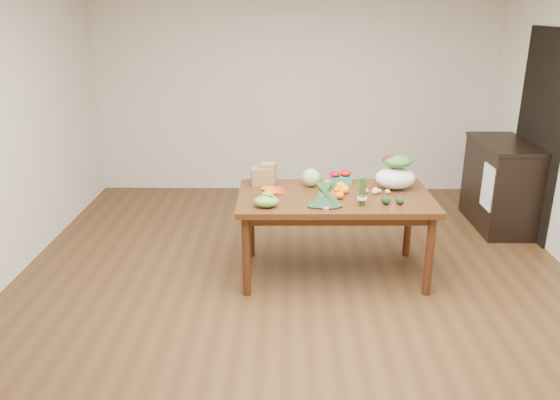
{
  "coord_description": "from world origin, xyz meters",
  "views": [
    {
      "loc": [
        -0.09,
        -3.9,
        2.27
      ],
      "look_at": [
        -0.14,
        0.0,
        0.89
      ],
      "focal_mm": 35.0,
      "sensor_mm": 36.0,
      "label": 1
    }
  ],
  "objects_px": {
    "cabbage": "(311,178)",
    "cabinet": "(500,184)",
    "salad_bag": "(395,174)",
    "dining_table": "(333,235)",
    "paper_bag": "(263,174)",
    "mandarin_cluster": "(337,192)",
    "asparagus_bundle": "(362,191)",
    "kale_bunch": "(325,196)"
  },
  "relations": [
    {
      "from": "cabbage",
      "to": "cabinet",
      "type": "bearing_deg",
      "value": 24.42
    },
    {
      "from": "cabinet",
      "to": "salad_bag",
      "type": "distance_m",
      "value": 1.73
    },
    {
      "from": "dining_table",
      "to": "cabbage",
      "type": "height_order",
      "value": "cabbage"
    },
    {
      "from": "salad_bag",
      "to": "dining_table",
      "type": "bearing_deg",
      "value": -161.69
    },
    {
      "from": "cabinet",
      "to": "paper_bag",
      "type": "distance_m",
      "value": 2.7
    },
    {
      "from": "dining_table",
      "to": "cabbage",
      "type": "distance_m",
      "value": 0.55
    },
    {
      "from": "dining_table",
      "to": "cabbage",
      "type": "bearing_deg",
      "value": 128.36
    },
    {
      "from": "cabinet",
      "to": "cabbage",
      "type": "height_order",
      "value": "cabinet"
    },
    {
      "from": "cabinet",
      "to": "salad_bag",
      "type": "relative_size",
      "value": 2.89
    },
    {
      "from": "paper_bag",
      "to": "mandarin_cluster",
      "type": "xyz_separation_m",
      "value": [
        0.64,
        -0.35,
        -0.05
      ]
    },
    {
      "from": "cabbage",
      "to": "asparagus_bundle",
      "type": "bearing_deg",
      "value": -52.12
    },
    {
      "from": "kale_bunch",
      "to": "asparagus_bundle",
      "type": "xyz_separation_m",
      "value": [
        0.3,
        0.01,
        0.05
      ]
    },
    {
      "from": "dining_table",
      "to": "cabbage",
      "type": "relative_size",
      "value": 10.21
    },
    {
      "from": "cabbage",
      "to": "kale_bunch",
      "type": "bearing_deg",
      "value": -79.64
    },
    {
      "from": "dining_table",
      "to": "asparagus_bundle",
      "type": "relative_size",
      "value": 6.65
    },
    {
      "from": "dining_table",
      "to": "kale_bunch",
      "type": "distance_m",
      "value": 0.54
    },
    {
      "from": "kale_bunch",
      "to": "salad_bag",
      "type": "relative_size",
      "value": 1.13
    },
    {
      "from": "paper_bag",
      "to": "asparagus_bundle",
      "type": "distance_m",
      "value": 1.0
    },
    {
      "from": "dining_table",
      "to": "salad_bag",
      "type": "relative_size",
      "value": 4.71
    },
    {
      "from": "paper_bag",
      "to": "mandarin_cluster",
      "type": "relative_size",
      "value": 1.5
    },
    {
      "from": "paper_bag",
      "to": "cabbage",
      "type": "distance_m",
      "value": 0.44
    },
    {
      "from": "cabinet",
      "to": "cabbage",
      "type": "xyz_separation_m",
      "value": [
        -2.09,
        -0.95,
        0.36
      ]
    },
    {
      "from": "paper_bag",
      "to": "kale_bunch",
      "type": "height_order",
      "value": "paper_bag"
    },
    {
      "from": "kale_bunch",
      "to": "salad_bag",
      "type": "bearing_deg",
      "value": 33.89
    },
    {
      "from": "kale_bunch",
      "to": "asparagus_bundle",
      "type": "relative_size",
      "value": 1.6
    },
    {
      "from": "paper_bag",
      "to": "salad_bag",
      "type": "bearing_deg",
      "value": -5.21
    },
    {
      "from": "paper_bag",
      "to": "dining_table",
      "type": "bearing_deg",
      "value": -24.42
    },
    {
      "from": "cabinet",
      "to": "dining_table",
      "type": "bearing_deg",
      "value": -147.85
    },
    {
      "from": "cabinet",
      "to": "mandarin_cluster",
      "type": "bearing_deg",
      "value": -146.43
    },
    {
      "from": "mandarin_cluster",
      "to": "asparagus_bundle",
      "type": "height_order",
      "value": "asparagus_bundle"
    },
    {
      "from": "cabinet",
      "to": "mandarin_cluster",
      "type": "distance_m",
      "value": 2.28
    },
    {
      "from": "dining_table",
      "to": "cabinet",
      "type": "bearing_deg",
      "value": 31.23
    },
    {
      "from": "cabinet",
      "to": "mandarin_cluster",
      "type": "relative_size",
      "value": 5.67
    },
    {
      "from": "cabbage",
      "to": "mandarin_cluster",
      "type": "height_order",
      "value": "cabbage"
    },
    {
      "from": "kale_bunch",
      "to": "salad_bag",
      "type": "distance_m",
      "value": 0.79
    },
    {
      "from": "paper_bag",
      "to": "mandarin_cluster",
      "type": "distance_m",
      "value": 0.73
    },
    {
      "from": "paper_bag",
      "to": "cabbage",
      "type": "relative_size",
      "value": 1.66
    },
    {
      "from": "cabinet",
      "to": "cabbage",
      "type": "relative_size",
      "value": 6.27
    },
    {
      "from": "mandarin_cluster",
      "to": "cabbage",
      "type": "bearing_deg",
      "value": 124.42
    },
    {
      "from": "paper_bag",
      "to": "salad_bag",
      "type": "relative_size",
      "value": 0.77
    },
    {
      "from": "dining_table",
      "to": "asparagus_bundle",
      "type": "distance_m",
      "value": 0.6
    },
    {
      "from": "cabinet",
      "to": "kale_bunch",
      "type": "relative_size",
      "value": 2.55
    }
  ]
}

